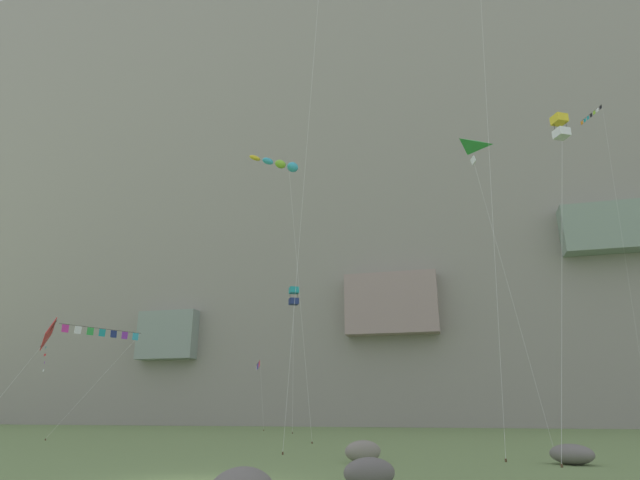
% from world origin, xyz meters
% --- Properties ---
extents(cliff_face, '(180.00, 28.16, 79.17)m').
position_xyz_m(cliff_face, '(-0.00, 63.68, 39.55)').
color(cliff_face, gray).
rests_on(cliff_face, ground).
extents(boulder_near_cliff_base, '(1.61, 1.43, 0.80)m').
position_xyz_m(boulder_near_cliff_base, '(3.31, 7.48, 0.40)').
color(boulder_near_cliff_base, gray).
rests_on(boulder_near_cliff_base, ground).
extents(boulder_foreground_left, '(1.93, 1.77, 0.71)m').
position_xyz_m(boulder_foreground_left, '(10.84, 8.56, 0.36)').
color(boulder_foreground_left, slate).
rests_on(boulder_foreground_left, ground).
extents(boulder_mid_field, '(1.57, 1.35, 0.74)m').
position_xyz_m(boulder_mid_field, '(4.61, 0.78, 0.37)').
color(boulder_mid_field, '#605B59').
rests_on(boulder_mid_field, ground).
extents(kite_windsock_mid_right, '(5.24, 3.98, 20.44)m').
position_xyz_m(kite_windsock_mid_right, '(-4.83, 20.86, 19.94)').
color(kite_windsock_mid_right, '#38B2D1').
rests_on(kite_windsock_mid_right, ground).
extents(kite_diamond_mid_left, '(3.04, 3.17, 7.29)m').
position_xyz_m(kite_diamond_mid_left, '(-16.47, 12.69, 6.11)').
color(kite_diamond_mid_left, red).
rests_on(kite_diamond_mid_left, ground).
extents(kite_delta_low_center, '(3.65, 4.14, 17.97)m').
position_xyz_m(kite_delta_low_center, '(8.97, 19.41, 17.48)').
color(kite_delta_low_center, green).
rests_on(kite_delta_low_center, ground).
extents(kite_box_far_right, '(1.72, 3.93, 13.49)m').
position_xyz_m(kite_box_far_right, '(-7.87, 34.55, 12.60)').
color(kite_box_far_right, teal).
rests_on(kite_box_far_right, ground).
extents(kite_box_mid_center, '(3.26, 4.85, 16.13)m').
position_xyz_m(kite_box_mid_center, '(13.05, 11.80, 15.42)').
color(kite_box_mid_center, yellow).
rests_on(kite_box_mid_center, ground).
extents(kite_banner_upper_left, '(3.37, 6.38, 6.74)m').
position_xyz_m(kite_banner_upper_left, '(-13.36, 39.84, 6.34)').
color(kite_banner_upper_left, black).
rests_on(kite_banner_upper_left, ground).
extents(kite_banner_low_right, '(1.37, 3.27, 30.94)m').
position_xyz_m(kite_banner_low_right, '(22.59, 38.05, 27.17)').
color(kite_banner_low_right, black).
rests_on(kite_banner_low_right, ground).
extents(kite_banner_near_cliff, '(3.66, 5.56, 7.44)m').
position_xyz_m(kite_banner_near_cliff, '(-17.26, 18.66, 6.99)').
color(kite_banner_near_cliff, black).
rests_on(kite_banner_near_cliff, ground).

